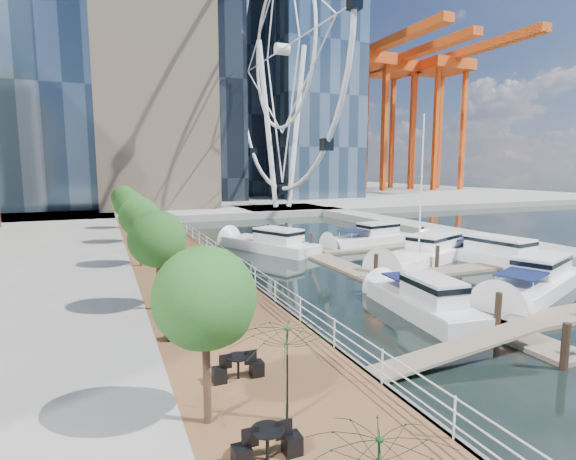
# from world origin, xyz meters

# --- Properties ---
(ground) EXTENTS (520.00, 520.00, 0.00)m
(ground) POSITION_xyz_m (0.00, 0.00, 0.00)
(ground) COLOR black
(ground) RESTS_ON ground
(boardwalk) EXTENTS (6.00, 60.00, 1.00)m
(boardwalk) POSITION_xyz_m (-9.00, 15.00, 0.50)
(boardwalk) COLOR brown
(boardwalk) RESTS_ON ground
(seawall) EXTENTS (0.25, 60.00, 1.00)m
(seawall) POSITION_xyz_m (-6.00, 15.00, 0.50)
(seawall) COLOR #595954
(seawall) RESTS_ON ground
(land_far) EXTENTS (200.00, 114.00, 1.00)m
(land_far) POSITION_xyz_m (0.00, 102.00, 0.50)
(land_far) COLOR gray
(land_far) RESTS_ON ground
(breakwater) EXTENTS (4.00, 60.00, 1.00)m
(breakwater) POSITION_xyz_m (20.00, 20.00, 0.50)
(breakwater) COLOR gray
(breakwater) RESTS_ON ground
(pier) EXTENTS (14.00, 12.00, 1.00)m
(pier) POSITION_xyz_m (14.00, 52.00, 0.50)
(pier) COLOR gray
(pier) RESTS_ON ground
(railing) EXTENTS (0.10, 60.00, 1.05)m
(railing) POSITION_xyz_m (-6.10, 15.00, 1.52)
(railing) COLOR white
(railing) RESTS_ON boardwalk
(floating_docks) EXTENTS (16.00, 34.00, 2.60)m
(floating_docks) POSITION_xyz_m (7.97, 9.98, 0.49)
(floating_docks) COLOR #6D6051
(floating_docks) RESTS_ON ground
(ferris_wheel) EXTENTS (5.80, 45.60, 47.80)m
(ferris_wheel) POSITION_xyz_m (14.00, 52.00, 25.92)
(ferris_wheel) COLOR white
(ferris_wheel) RESTS_ON ground
(port_cranes) EXTENTS (40.00, 52.00, 38.00)m
(port_cranes) POSITION_xyz_m (67.67, 95.67, 20.00)
(port_cranes) COLOR #D84C14
(port_cranes) RESTS_ON ground
(street_trees) EXTENTS (2.60, 42.60, 4.60)m
(street_trees) POSITION_xyz_m (-11.40, 14.00, 4.29)
(street_trees) COLOR #3F2B1C
(street_trees) RESTS_ON ground
(cafe_tables) EXTENTS (2.50, 13.70, 0.74)m
(cafe_tables) POSITION_xyz_m (-10.40, -2.00, 1.37)
(cafe_tables) COLOR black
(cafe_tables) RESTS_ON ground
(yacht_foreground) EXTENTS (11.60, 7.05, 2.15)m
(yacht_foreground) POSITION_xyz_m (10.15, 1.85, 0.00)
(yacht_foreground) COLOR white
(yacht_foreground) RESTS_ON ground
(pedestrian_near) EXTENTS (0.57, 0.40, 1.47)m
(pedestrian_near) POSITION_xyz_m (-8.96, 8.81, 1.74)
(pedestrian_near) COLOR #4B4D65
(pedestrian_near) RESTS_ON boardwalk
(pedestrian_mid) EXTENTS (1.10, 1.13, 1.83)m
(pedestrian_mid) POSITION_xyz_m (-8.58, 16.07, 1.91)
(pedestrian_mid) COLOR gray
(pedestrian_mid) RESTS_ON boardwalk
(pedestrian_far) EXTENTS (1.12, 0.87, 1.77)m
(pedestrian_far) POSITION_xyz_m (-8.91, 26.78, 1.89)
(pedestrian_far) COLOR #31333E
(pedestrian_far) RESTS_ON boardwalk
(moored_yachts) EXTENTS (20.57, 38.68, 11.50)m
(moored_yachts) POSITION_xyz_m (9.13, 11.16, 0.00)
(moored_yachts) COLOR white
(moored_yachts) RESTS_ON ground
(cafe_seating) EXTENTS (3.77, 16.40, 2.62)m
(cafe_seating) POSITION_xyz_m (-9.67, -5.84, 2.23)
(cafe_seating) COLOR #0E3315
(cafe_seating) RESTS_ON ground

